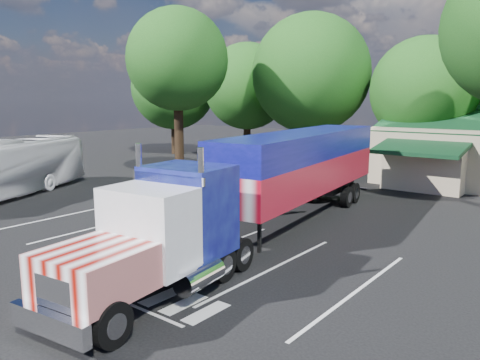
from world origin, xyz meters
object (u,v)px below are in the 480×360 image
Objects in this scene: semi_truck at (276,176)px; tour_bus at (2,169)px; bicycle at (319,191)px; silver_sedan at (417,174)px; woman at (261,198)px.

tour_bus is (-17.30, -4.02, -0.81)m from semi_truck.
bicycle is 8.90m from silver_sedan.
semi_truck is at bearing -10.90° from tour_bus.
woman reaches higher than silver_sedan.
tour_bus is 2.67× the size of silver_sedan.
woman reaches higher than bicycle.
woman is 1.06× the size of bicycle.
semi_truck is at bearing -165.40° from woman.
bicycle is at bearing 170.90° from silver_sedan.
semi_truck is 12.82× the size of bicycle.
bicycle is (-2.08, 7.73, -2.14)m from semi_truck.
tour_bus is (-15.22, -11.75, 1.33)m from bicycle.
tour_bus reaches higher than woman.
bicycle is at bearing -35.49° from woman.
bicycle is 0.36× the size of silver_sedan.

